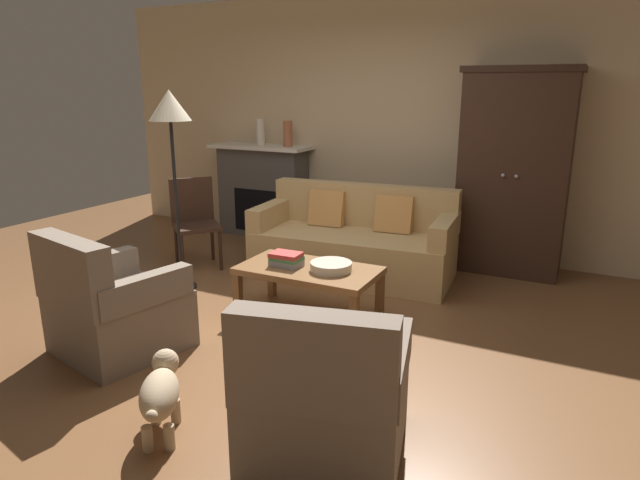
{
  "coord_description": "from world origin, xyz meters",
  "views": [
    {
      "loc": [
        2.12,
        -3.4,
        1.81
      ],
      "look_at": [
        0.09,
        0.62,
        0.55
      ],
      "focal_mm": 30.97,
      "sensor_mm": 36.0,
      "label": 1
    }
  ],
  "objects_px": {
    "fireplace": "(263,190)",
    "coffee_table": "(309,274)",
    "fruit_bowl": "(331,266)",
    "armoire": "(514,172)",
    "book_stack": "(286,259)",
    "dog": "(161,392)",
    "side_chair_wooden": "(195,217)",
    "mantel_vase_cream": "(260,132)",
    "floor_lamp": "(170,118)",
    "mantel_vase_terracotta": "(288,134)",
    "couch": "(355,243)",
    "armchair_near_right": "(325,399)",
    "armchair_near_left": "(113,309)"
  },
  "relations": [
    {
      "from": "floor_lamp",
      "to": "mantel_vase_terracotta",
      "type": "bearing_deg",
      "value": 89.29
    },
    {
      "from": "armchair_near_right",
      "to": "floor_lamp",
      "type": "height_order",
      "value": "floor_lamp"
    },
    {
      "from": "armoire",
      "to": "fruit_bowl",
      "type": "distance_m",
      "value": 2.27
    },
    {
      "from": "armchair_near_right",
      "to": "side_chair_wooden",
      "type": "bearing_deg",
      "value": 139.77
    },
    {
      "from": "armoire",
      "to": "floor_lamp",
      "type": "relative_size",
      "value": 1.12
    },
    {
      "from": "book_stack",
      "to": "mantel_vase_cream",
      "type": "xyz_separation_m",
      "value": [
        -1.54,
        2.05,
        0.8
      ]
    },
    {
      "from": "coffee_table",
      "to": "side_chair_wooden",
      "type": "bearing_deg",
      "value": 158.21
    },
    {
      "from": "armchair_near_right",
      "to": "side_chair_wooden",
      "type": "xyz_separation_m",
      "value": [
        -2.57,
        2.18,
        0.2
      ]
    },
    {
      "from": "armchair_near_right",
      "to": "side_chair_wooden",
      "type": "relative_size",
      "value": 1.03
    },
    {
      "from": "mantel_vase_cream",
      "to": "armchair_near_left",
      "type": "relative_size",
      "value": 0.35
    },
    {
      "from": "mantel_vase_terracotta",
      "to": "book_stack",
      "type": "bearing_deg",
      "value": -60.58
    },
    {
      "from": "fireplace",
      "to": "book_stack",
      "type": "bearing_deg",
      "value": -53.41
    },
    {
      "from": "fireplace",
      "to": "side_chair_wooden",
      "type": "bearing_deg",
      "value": -88.63
    },
    {
      "from": "couch",
      "to": "armchair_near_right",
      "type": "xyz_separation_m",
      "value": [
        0.98,
        -2.64,
        -0.0
      ]
    },
    {
      "from": "fireplace",
      "to": "floor_lamp",
      "type": "distance_m",
      "value": 2.23
    },
    {
      "from": "armchair_near_left",
      "to": "book_stack",
      "type": "bearing_deg",
      "value": 55.67
    },
    {
      "from": "armoire",
      "to": "book_stack",
      "type": "height_order",
      "value": "armoire"
    },
    {
      "from": "fruit_bowl",
      "to": "fireplace",
      "type": "bearing_deg",
      "value": 133.43
    },
    {
      "from": "armchair_near_left",
      "to": "side_chair_wooden",
      "type": "xyz_separation_m",
      "value": [
        -0.75,
        1.82,
        0.2
      ]
    },
    {
      "from": "coffee_table",
      "to": "dog",
      "type": "bearing_deg",
      "value": -89.17
    },
    {
      "from": "armchair_near_left",
      "to": "floor_lamp",
      "type": "relative_size",
      "value": 0.51
    },
    {
      "from": "mantel_vase_terracotta",
      "to": "floor_lamp",
      "type": "height_order",
      "value": "floor_lamp"
    },
    {
      "from": "book_stack",
      "to": "mantel_vase_cream",
      "type": "distance_m",
      "value": 2.69
    },
    {
      "from": "armoire",
      "to": "side_chair_wooden",
      "type": "distance_m",
      "value": 3.22
    },
    {
      "from": "couch",
      "to": "dog",
      "type": "xyz_separation_m",
      "value": [
        0.12,
        -2.86,
        -0.07
      ]
    },
    {
      "from": "armoire",
      "to": "book_stack",
      "type": "relative_size",
      "value": 7.88
    },
    {
      "from": "fruit_bowl",
      "to": "armoire",
      "type": "bearing_deg",
      "value": 61.78
    },
    {
      "from": "floor_lamp",
      "to": "dog",
      "type": "xyz_separation_m",
      "value": [
        1.39,
        -1.78,
        -1.3
      ]
    },
    {
      "from": "mantel_vase_cream",
      "to": "side_chair_wooden",
      "type": "bearing_deg",
      "value": -88.61
    },
    {
      "from": "mantel_vase_terracotta",
      "to": "armchair_near_left",
      "type": "relative_size",
      "value": 0.32
    },
    {
      "from": "book_stack",
      "to": "mantel_vase_terracotta",
      "type": "relative_size",
      "value": 0.85
    },
    {
      "from": "book_stack",
      "to": "floor_lamp",
      "type": "bearing_deg",
      "value": 175.3
    },
    {
      "from": "side_chair_wooden",
      "to": "mantel_vase_cream",
      "type": "bearing_deg",
      "value": 91.39
    },
    {
      "from": "armoire",
      "to": "fruit_bowl",
      "type": "height_order",
      "value": "armoire"
    },
    {
      "from": "armoire",
      "to": "fruit_bowl",
      "type": "relative_size",
      "value": 6.1
    },
    {
      "from": "fireplace",
      "to": "side_chair_wooden",
      "type": "xyz_separation_m",
      "value": [
        0.03,
        -1.35,
        -0.06
      ]
    },
    {
      "from": "armoire",
      "to": "couch",
      "type": "height_order",
      "value": "armoire"
    },
    {
      "from": "armoire",
      "to": "couch",
      "type": "bearing_deg",
      "value": -148.25
    },
    {
      "from": "fruit_bowl",
      "to": "armchair_near_left",
      "type": "distance_m",
      "value": 1.62
    },
    {
      "from": "fruit_bowl",
      "to": "mantel_vase_cream",
      "type": "bearing_deg",
      "value": 133.69
    },
    {
      "from": "mantel_vase_terracotta",
      "to": "fireplace",
      "type": "bearing_deg",
      "value": 177.3
    },
    {
      "from": "couch",
      "to": "book_stack",
      "type": "bearing_deg",
      "value": -94.36
    },
    {
      "from": "armoire",
      "to": "couch",
      "type": "relative_size",
      "value": 1.01
    },
    {
      "from": "dog",
      "to": "coffee_table",
      "type": "bearing_deg",
      "value": 90.83
    },
    {
      "from": "fireplace",
      "to": "coffee_table",
      "type": "bearing_deg",
      "value": -49.74
    },
    {
      "from": "couch",
      "to": "book_stack",
      "type": "height_order",
      "value": "couch"
    },
    {
      "from": "mantel_vase_terracotta",
      "to": "armchair_near_left",
      "type": "xyz_separation_m",
      "value": [
        0.41,
        -3.16,
        -0.95
      ]
    },
    {
      "from": "couch",
      "to": "book_stack",
      "type": "xyz_separation_m",
      "value": [
        -0.09,
        -1.18,
        0.16
      ]
    },
    {
      "from": "fruit_bowl",
      "to": "mantel_vase_terracotta",
      "type": "height_order",
      "value": "mantel_vase_terracotta"
    },
    {
      "from": "fireplace",
      "to": "armoire",
      "type": "distance_m",
      "value": 2.98
    }
  ]
}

